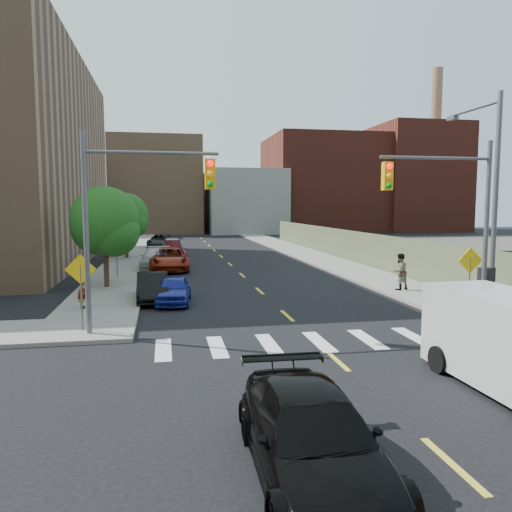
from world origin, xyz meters
name	(u,v)px	position (x,y,z in m)	size (l,w,h in m)	color
ground	(364,384)	(0.00, 0.00, 0.00)	(160.00, 160.00, 0.00)	black
sidewalk_nw	(137,248)	(-7.75, 41.50, 0.07)	(3.50, 73.00, 0.15)	gray
sidewalk_ne	(282,246)	(7.75, 41.50, 0.07)	(3.50, 73.00, 0.15)	gray
fence_north	(341,244)	(9.60, 28.00, 1.25)	(0.12, 44.00, 2.50)	#555C40
bg_bldg_west	(50,195)	(-22.00, 70.00, 6.00)	(14.00, 18.00, 12.00)	#592319
bg_bldg_midwest	(157,186)	(-6.00, 72.00, 7.50)	(14.00, 16.00, 15.00)	#8C6B4C
bg_bldg_center	(243,202)	(8.00, 70.00, 5.00)	(12.00, 16.00, 10.00)	gray
bg_bldg_east	(321,185)	(22.00, 72.00, 8.00)	(18.00, 18.00, 16.00)	#592319
bg_bldg_fareast	(413,179)	(38.00, 70.00, 9.00)	(14.00, 16.00, 18.00)	#592319
smokestack	(435,150)	(42.00, 70.00, 14.00)	(1.80, 1.80, 28.00)	#8C6B4C
signal_nw	(132,205)	(-5.98, 6.00, 4.53)	(4.59, 0.30, 7.00)	#59595E
signal_ne	(452,205)	(5.98, 6.00, 4.53)	(4.59, 0.30, 7.00)	#59595E
streetlight_ne	(490,188)	(8.20, 6.90, 5.22)	(0.25, 3.70, 9.00)	#59595E
warn_sign_nw	(81,278)	(-7.80, 6.50, 1.99)	(1.06, 0.06, 2.83)	#59595E
warn_sign_ne	(470,268)	(7.20, 6.50, 1.99)	(1.06, 0.06, 2.83)	#59595E
warn_sign_midwest	(117,246)	(-7.80, 20.00, 1.99)	(1.06, 0.06, 2.83)	#59595E
tree_west_near	(105,225)	(-8.00, 16.05, 3.48)	(3.66, 3.64, 5.52)	#332114
tree_west_far	(126,218)	(-8.00, 31.05, 3.48)	(3.66, 3.64, 5.52)	#332114
parked_car_blue	(174,290)	(-4.53, 11.50, 0.64)	(1.51, 3.76, 1.28)	navy
parked_car_black	(152,287)	(-5.50, 12.22, 0.67)	(1.42, 4.06, 1.34)	black
parked_car_red	(170,259)	(-4.57, 23.38, 0.79)	(2.62, 5.69, 1.58)	maroon
parked_car_silver	(156,258)	(-5.50, 24.27, 0.75)	(2.10, 5.16, 1.50)	#B7B8BF
parked_car_white	(172,245)	(-4.20, 35.20, 0.79)	(1.85, 4.61, 1.57)	silver
parked_car_maroon	(172,248)	(-4.20, 34.10, 0.66)	(1.40, 4.03, 1.33)	#3A0B10
parked_car_grey	(161,241)	(-5.27, 41.44, 0.75)	(2.50, 5.42, 1.51)	black
black_sedan	(312,437)	(-2.57, -3.95, 0.72)	(2.03, 4.99, 1.45)	black
cargo_van	(512,341)	(3.38, -1.01, 1.25)	(2.27, 5.23, 2.37)	silver
payphone	(486,290)	(7.96, 6.51, 1.07)	(0.55, 0.45, 1.85)	black
pedestrian_west	(82,290)	(-8.39, 10.38, 0.93)	(0.57, 0.38, 1.57)	gray
pedestrian_east	(400,272)	(7.04, 12.23, 1.09)	(0.92, 0.72, 1.89)	gray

